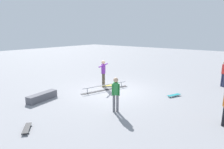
% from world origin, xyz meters
% --- Properties ---
extents(ground_plane, '(60.00, 60.00, 0.00)m').
position_xyz_m(ground_plane, '(0.00, 0.00, 0.00)').
color(ground_plane, gray).
extents(grind_rail, '(3.02, 1.18, 0.33)m').
position_xyz_m(grind_rail, '(0.14, -0.41, 0.14)').
color(grind_rail, black).
rests_on(grind_rail, ground_plane).
extents(skate_ledge, '(1.64, 0.61, 0.36)m').
position_xyz_m(skate_ledge, '(3.40, -1.77, 0.18)').
color(skate_ledge, '#595960').
rests_on(skate_ledge, ground_plane).
extents(skater_main, '(1.27, 0.49, 1.64)m').
position_xyz_m(skater_main, '(-0.36, -0.98, 0.95)').
color(skater_main, brown).
rests_on(skater_main, ground_plane).
extents(skateboard_main, '(0.76, 0.64, 0.09)m').
position_xyz_m(skateboard_main, '(-0.53, -0.76, 0.07)').
color(skateboard_main, yellow).
rests_on(skateboard_main, ground_plane).
extents(bystander_green_shirt, '(0.25, 0.32, 1.50)m').
position_xyz_m(bystander_green_shirt, '(2.27, 1.98, 0.85)').
color(bystander_green_shirt, slate).
rests_on(bystander_green_shirt, ground_plane).
extents(bystander_red_shirt, '(0.29, 0.33, 1.62)m').
position_xyz_m(bystander_red_shirt, '(-4.91, 4.84, 0.92)').
color(bystander_red_shirt, '#2D3351').
rests_on(bystander_red_shirt, ground_plane).
extents(loose_skateboard_black, '(0.65, 0.75, 0.09)m').
position_xyz_m(loose_skateboard_black, '(5.45, 0.53, 0.07)').
color(loose_skateboard_black, black).
rests_on(loose_skateboard_black, ground_plane).
extents(loose_skateboard_teal, '(0.81, 0.50, 0.09)m').
position_xyz_m(loose_skateboard_teal, '(-1.24, 3.18, 0.07)').
color(loose_skateboard_teal, teal).
rests_on(loose_skateboard_teal, ground_plane).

